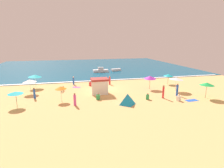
{
  "coord_description": "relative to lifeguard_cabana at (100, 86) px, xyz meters",
  "views": [
    {
      "loc": [
        -5.75,
        -30.22,
        8.14
      ],
      "look_at": [
        1.27,
        -0.3,
        0.8
      ],
      "focal_mm": 29.21,
      "sensor_mm": 36.0,
      "label": 1
    }
  ],
  "objects": [
    {
      "name": "beach_umbrella_3",
      "position": [
        8.85,
        0.81,
        0.81
      ],
      "size": [
        2.73,
        2.74,
        2.35
      ],
      "color": "#4C3823",
      "rests_on": "ground_plane"
    },
    {
      "name": "beach_towel_1",
      "position": [
        11.96,
        -6.34,
        -1.23
      ],
      "size": [
        1.83,
        1.03,
        0.01
      ],
      "color": "blue",
      "rests_on": "ground_plane"
    },
    {
      "name": "beach_tent",
      "position": [
        2.68,
        -5.91,
        -0.49
      ],
      "size": [
        1.76,
        1.58,
        1.48
      ],
      "color": "#1999D8",
      "rests_on": "ground_plane"
    },
    {
      "name": "small_boat_0",
      "position": [
        3.43,
        19.08,
        -0.68
      ],
      "size": [
        3.95,
        1.29,
        1.32
      ],
      "color": "white",
      "rests_on": "ocean_water"
    },
    {
      "name": "small_boat_1",
      "position": [
        7.82,
        20.15,
        -0.83
      ],
      "size": [
        2.95,
        1.63,
        0.61
      ],
      "color": "white",
      "rests_on": "ocean_water"
    },
    {
      "name": "parked_bicycle",
      "position": [
        -5.75,
        2.73,
        -0.85
      ],
      "size": [
        0.47,
        1.79,
        0.76
      ],
      "color": "black",
      "rests_on": "ground_plane"
    },
    {
      "name": "beachgoer_4",
      "position": [
        -4.0,
        -4.64,
        -0.46
      ],
      "size": [
        0.42,
        0.42,
        1.65
      ],
      "color": "#D84CA5",
      "rests_on": "ground_plane"
    },
    {
      "name": "beachgoer_9",
      "position": [
        -0.71,
        -2.88,
        -0.87
      ],
      "size": [
        0.6,
        0.6,
        0.88
      ],
      "color": "green",
      "rests_on": "ground_plane"
    },
    {
      "name": "beach_umbrella_0",
      "position": [
        -10.45,
        6.23,
        0.89
      ],
      "size": [
        2.67,
        2.65,
        2.41
      ],
      "color": "silver",
      "rests_on": "ground_plane"
    },
    {
      "name": "beachgoer_3",
      "position": [
        -9.56,
        -0.36,
        -0.45
      ],
      "size": [
        0.31,
        0.31,
        1.59
      ],
      "color": "blue",
      "rests_on": "ground_plane"
    },
    {
      "name": "wave_breaker_foam",
      "position": [
        1.32,
        9.16,
        -1.13
      ],
      "size": [
        57.0,
        0.7,
        0.01
      ],
      "primitive_type": "cube",
      "color": "white",
      "rests_on": "ocean_water"
    },
    {
      "name": "beachgoer_5",
      "position": [
        10.07,
        -6.04,
        -0.86
      ],
      "size": [
        0.58,
        0.58,
        0.9
      ],
      "color": "white",
      "rests_on": "ground_plane"
    },
    {
      "name": "ground_plane",
      "position": [
        1.32,
        2.86,
        -1.23
      ],
      "size": [
        60.0,
        60.0,
        0.0
      ],
      "primitive_type": "plane",
      "color": "#E5B26B"
    },
    {
      "name": "lifeguard_cabana",
      "position": [
        0.0,
        0.0,
        0.0
      ],
      "size": [
        2.68,
        2.15,
        2.42
      ],
      "color": "white",
      "rests_on": "ground_plane"
    },
    {
      "name": "beach_umbrella_7",
      "position": [
        -11.17,
        -3.4,
        0.58
      ],
      "size": [
        1.96,
        1.97,
        1.99
      ],
      "color": "#4C3823",
      "rests_on": "ground_plane"
    },
    {
      "name": "beach_umbrella_1",
      "position": [
        13.84,
        3.42,
        0.48
      ],
      "size": [
        1.98,
        1.96,
        1.96
      ],
      "color": "#4C3823",
      "rests_on": "ground_plane"
    },
    {
      "name": "beach_umbrella_5",
      "position": [
        12.51,
        -1.34,
        0.86
      ],
      "size": [
        2.26,
        2.24,
        2.35
      ],
      "color": "silver",
      "rests_on": "ground_plane"
    },
    {
      "name": "beach_umbrella_2",
      "position": [
        14.67,
        -5.75,
        0.85
      ],
      "size": [
        2.91,
        2.9,
        2.32
      ],
      "color": "#4C3823",
      "rests_on": "ground_plane"
    },
    {
      "name": "ocean_water",
      "position": [
        1.32,
        30.86,
        -1.18
      ],
      "size": [
        60.0,
        44.0,
        0.1
      ],
      "primitive_type": "cube",
      "color": "#0F567A",
      "rests_on": "ground_plane"
    },
    {
      "name": "beachgoer_8",
      "position": [
        -3.85,
        7.02,
        -0.46
      ],
      "size": [
        0.43,
        0.43,
        1.58
      ],
      "color": "blue",
      "rests_on": "ground_plane"
    },
    {
      "name": "beachgoer_7",
      "position": [
        11.26,
        -3.75,
        -0.36
      ],
      "size": [
        0.36,
        0.36,
        1.84
      ],
      "color": "blue",
      "rests_on": "ground_plane"
    },
    {
      "name": "beach_umbrella_4",
      "position": [
        -10.64,
        2.62,
        0.78
      ],
      "size": [
        2.91,
        2.91,
        2.26
      ],
      "color": "silver",
      "rests_on": "ground_plane"
    },
    {
      "name": "beachgoer_0",
      "position": [
        -0.8,
        5.36,
        -0.86
      ],
      "size": [
        0.64,
        0.64,
        0.89
      ],
      "color": "red",
      "rests_on": "ground_plane"
    },
    {
      "name": "beachgoer_6",
      "position": [
        8.56,
        -4.45,
        -0.27
      ],
      "size": [
        0.4,
        0.4,
        1.93
      ],
      "color": "red",
      "rests_on": "ground_plane"
    },
    {
      "name": "beach_umbrella_6",
      "position": [
        -5.77,
        -2.4,
        0.65
      ],
      "size": [
        2.19,
        2.19,
        2.12
      ],
      "color": "silver",
      "rests_on": "ground_plane"
    },
    {
      "name": "beachgoer_2",
      "position": [
        6.14,
        -4.46,
        -0.86
      ],
      "size": [
        0.56,
        0.56,
        0.88
      ],
      "color": "green",
      "rests_on": "ground_plane"
    },
    {
      "name": "beachgoer_1",
      "position": [
        2.85,
        5.61,
        -0.45
      ],
      "size": [
        0.34,
        0.34,
        1.65
      ],
      "color": "red",
      "rests_on": "ground_plane"
    },
    {
      "name": "beach_towel_0",
      "position": [
        -3.44,
        4.81,
        -1.23
      ],
      "size": [
        1.61,
        1.36,
        0.01
      ],
      "color": "#D84CA5",
      "rests_on": "ground_plane"
    }
  ]
}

